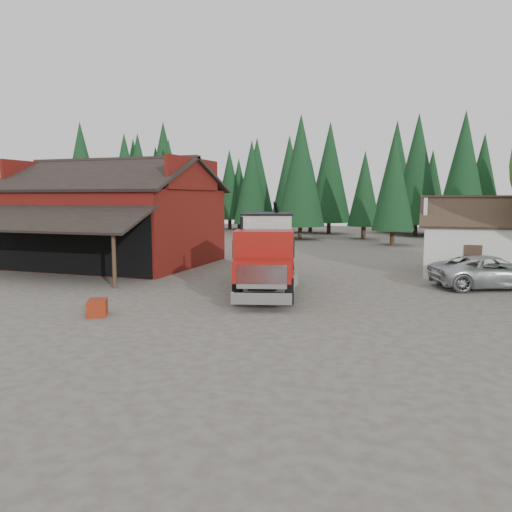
% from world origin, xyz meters
% --- Properties ---
extents(ground, '(120.00, 120.00, 0.00)m').
position_xyz_m(ground, '(0.00, 0.00, 0.00)').
color(ground, '#4C453C').
rests_on(ground, ground).
extents(red_barn, '(12.80, 13.63, 7.18)m').
position_xyz_m(red_barn, '(-11.00, 9.90, 2.69)').
color(red_barn, maroon).
rests_on(red_barn, ground).
extents(farmhouse, '(8.60, 6.42, 4.65)m').
position_xyz_m(farmhouse, '(13.00, 13.00, 1.67)').
color(farmhouse, silver).
rests_on(farmhouse, ground).
extents(conifer_backdrop, '(76.00, 16.00, 16.00)m').
position_xyz_m(conifer_backdrop, '(0.00, 42.00, 0.00)').
color(conifer_backdrop, '#10321B').
rests_on(conifer_backdrop, ground).
extents(near_pine_a, '(4.40, 4.40, 11.40)m').
position_xyz_m(near_pine_a, '(-22.00, 28.00, 6.39)').
color(near_pine_a, '#382619').
rests_on(near_pine_a, ground).
extents(near_pine_b, '(3.96, 3.96, 10.40)m').
position_xyz_m(near_pine_b, '(6.00, 30.00, 5.89)').
color(near_pine_b, '#382619').
rests_on(near_pine_b, ground).
extents(near_pine_d, '(5.28, 5.28, 13.40)m').
position_xyz_m(near_pine_d, '(-4.00, 34.00, 7.39)').
color(near_pine_d, '#382619').
rests_on(near_pine_d, ground).
extents(feed_truck, '(5.02, 9.93, 4.33)m').
position_xyz_m(feed_truck, '(1.78, 4.03, 2.03)').
color(feed_truck, black).
rests_on(feed_truck, ground).
extents(silver_car, '(6.48, 4.71, 1.64)m').
position_xyz_m(silver_car, '(12.26, 8.26, 0.82)').
color(silver_car, '#B0B4B8').
rests_on(silver_car, ground).
extents(equip_box, '(1.16, 1.30, 0.60)m').
position_xyz_m(equip_box, '(-2.81, -3.06, 0.30)').
color(equip_box, maroon).
rests_on(equip_box, ground).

